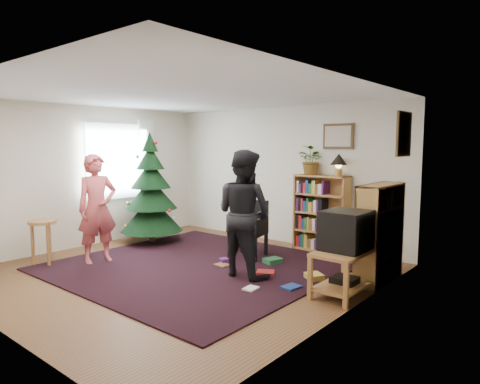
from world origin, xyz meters
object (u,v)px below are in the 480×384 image
Objects in this scene: picture_back at (338,136)px; christmas_tree at (151,197)px; bookshelf_right at (380,232)px; armchair at (252,227)px; potted_plant at (312,160)px; person_standing at (97,209)px; tv_stand at (345,268)px; crt_tv at (346,230)px; stool at (43,231)px; person_by_chair at (244,214)px; table_lamp at (339,161)px; picture_right at (404,134)px; bookshelf_back at (321,212)px.

christmas_tree is (-2.94, -1.59, -1.10)m from picture_back.
armchair is at bearing 93.11° from bookshelf_right.
picture_back is at bearing 18.08° from potted_plant.
person_standing is 3.59m from potted_plant.
crt_tv is at bearing 180.00° from tv_stand.
stool is 0.39× the size of person_by_chair.
bookshelf_right is 1.71m from table_lamp.
picture_back is 2.68m from tv_stand.
picture_right is 2.09m from bookshelf_back.
potted_plant is (2.58, 3.46, 1.02)m from stool.
person_standing is (-3.56, -1.13, 0.51)m from tv_stand.
bookshelf_back is at bearing 55.52° from bookshelf_right.
person_standing is at bearing -146.71° from armchair.
crt_tv is at bearing 170.72° from bookshelf_right.
person_by_chair is (2.16, 0.91, 0.04)m from person_standing.
table_lamp is at bearing 0.00° from bookshelf_back.
person_standing reaches higher than table_lamp.
picture_back reaches higher than crt_tv.
christmas_tree is 1.23× the size of person_standing.
potted_plant is at bearing -25.38° from person_standing.
bookshelf_right is (-0.14, -0.37, -1.29)m from picture_right.
potted_plant is at bearing 53.33° from stool.
crt_tv is 0.31× the size of person_by_chair.
picture_back reaches higher than christmas_tree.
person_by_chair reaches higher than bookshelf_back.
person_standing is 2.34m from person_by_chair.
bookshelf_back is 0.78× the size of person_standing.
armchair is (-0.87, -1.21, -1.46)m from picture_back.
picture_back is at bearing 122.66° from table_lamp.
tv_stand is at bearing 170.93° from bookshelf_right.
picture_right is 0.46× the size of bookshelf_right.
crt_tv is at bearing -53.26° from bookshelf_back.
picture_right is 1.43m from table_lamp.
armchair is (-2.20, -0.49, -1.46)m from picture_right.
crt_tv reaches higher than tv_stand.
armchair is at bearing -125.72° from picture_back.
table_lamp is (3.08, 3.46, 1.02)m from stool.
bookshelf_right is 0.78× the size of person_standing.
potted_plant reaches higher than bookshelf_right.
potted_plant is (-1.48, 1.72, 1.22)m from tv_stand.
picture_back is 0.92× the size of picture_right.
picture_back is 0.81× the size of stool.
bookshelf_right is at bearing -109.86° from picture_right.
picture_right is 2.39m from person_by_chair.
christmas_tree reaches higher than potted_plant.
potted_plant is at bearing 180.00° from bookshelf_back.
picture_back is 0.33× the size of person_standing.
picture_back is 0.60× the size of armchair.
picture_back is at bearing -98.14° from person_by_chair.
picture_right is 4.57m from person_standing.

